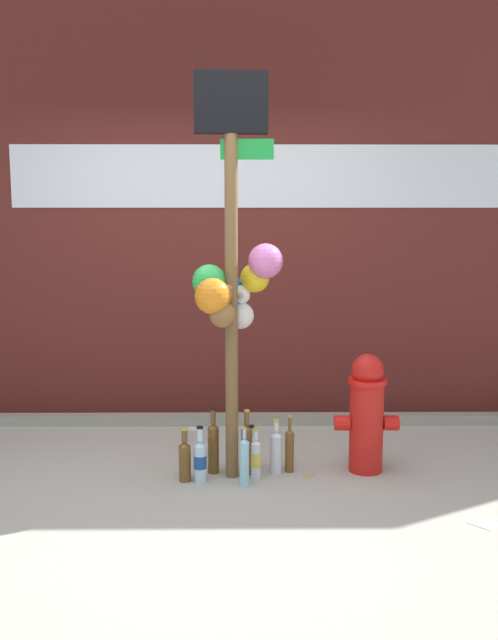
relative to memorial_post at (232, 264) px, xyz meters
The scene contains 18 objects.
ground_plane 1.42m from the memorial_post, 121.35° to the right, with size 14.00×14.00×0.00m, color #ADA899.
building_wall 1.58m from the memorial_post, 98.73° to the left, with size 10.00×0.21×3.84m.
curb_strip 1.73m from the memorial_post, 101.52° to the left, with size 8.00×0.12×0.08m, color gray.
memorial_post is the anchor object (origin of this frame).
fire_hydrant 1.29m from the memorial_post, ahead, with size 0.42×0.25×0.77m.
bottle_0 1.25m from the memorial_post, 159.62° to the right, with size 0.08×0.08×0.34m.
bottle_1 1.24m from the memorial_post, 42.00° to the left, with size 0.08×0.08×0.29m.
bottle_2 1.23m from the memorial_post, 29.75° to the right, with size 0.06×0.06×0.33m.
bottle_3 1.18m from the memorial_post, 166.11° to the left, with size 0.07×0.07×0.43m.
bottle_4 1.18m from the memorial_post, ahead, with size 0.07×0.07×0.43m.
bottle_5 1.21m from the memorial_post, 70.05° to the right, with size 0.06×0.06×0.38m.
bottle_6 1.26m from the memorial_post, ahead, with size 0.06×0.06×0.38m.
bottle_7 1.24m from the memorial_post, 147.55° to the right, with size 0.08×0.08×0.36m.
bottle_8 1.24m from the memorial_post, ahead, with size 0.08×0.08×0.35m.
litter_0 1.74m from the memorial_post, 93.45° to the left, with size 0.14×0.07×0.01m, color #8C99B2.
litter_1 1.70m from the memorial_post, 108.51° to the left, with size 0.11×0.09×0.01m, color silver.
litter_2 1.44m from the memorial_post, ahead, with size 0.09×0.05×0.01m, color tan.
litter_3 2.06m from the memorial_post, 28.77° to the right, with size 0.14×0.12×0.01m, color silver.
Camera 1 is at (0.29, -4.02, 1.66)m, focal length 40.00 mm.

